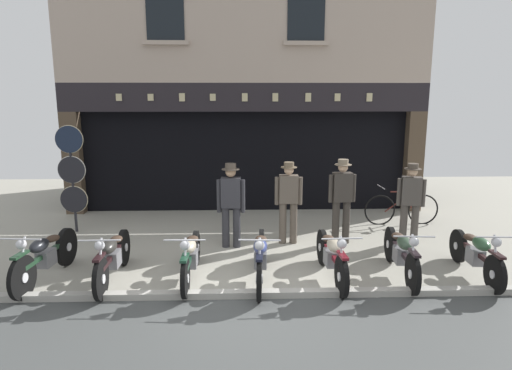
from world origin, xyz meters
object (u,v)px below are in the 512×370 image
(motorcycle_far_left, at_px, (45,256))
(salesman_right, at_px, (342,197))
(advert_board_near, at_px, (332,145))
(motorcycle_center_left, at_px, (191,256))
(salesman_left, at_px, (231,201))
(motorcycle_center_right, at_px, (332,255))
(tyre_sign_pole, at_px, (72,171))
(leaning_bicycle, at_px, (402,208))
(motorcycle_far_right, at_px, (476,253))
(motorcycle_left, at_px, (113,256))
(assistant_far_right, at_px, (411,200))
(motorcycle_right, at_px, (401,253))
(motorcycle_center, at_px, (261,256))
(shopkeeper_center, at_px, (288,199))

(motorcycle_far_left, distance_m, salesman_right, 5.53)
(salesman_right, relative_size, advert_board_near, 1.68)
(motorcycle_center_left, bearing_deg, salesman_left, -110.54)
(motorcycle_center_left, xyz_separation_m, motorcycle_center_right, (2.31, -0.07, 0.01))
(motorcycle_far_left, xyz_separation_m, motorcycle_center_left, (2.36, -0.03, -0.02))
(tyre_sign_pole, bearing_deg, leaning_bicycle, 2.70)
(motorcycle_far_left, relative_size, motorcycle_far_right, 1.06)
(motorcycle_left, height_order, assistant_far_right, assistant_far_right)
(motorcycle_center_left, bearing_deg, assistant_far_right, -157.15)
(motorcycle_center_left, xyz_separation_m, advert_board_near, (3.21, 4.64, 1.32))
(motorcycle_right, bearing_deg, motorcycle_center_left, 4.98)
(motorcycle_far_left, bearing_deg, motorcycle_center, -177.04)
(motorcycle_right, bearing_deg, assistant_far_right, -109.54)
(salesman_right, xyz_separation_m, advert_board_near, (0.34, 2.87, 0.76))
(motorcycle_right, relative_size, shopkeeper_center, 1.20)
(motorcycle_center_left, bearing_deg, leaning_bicycle, -145.33)
(motorcycle_far_right, distance_m, salesman_left, 4.46)
(motorcycle_far_left, relative_size, advert_board_near, 1.98)
(motorcycle_left, bearing_deg, assistant_far_right, -163.59)
(motorcycle_far_left, bearing_deg, leaning_bicycle, -151.15)
(motorcycle_center_left, xyz_separation_m, leaning_bicycle, (4.61, 3.08, -0.03))
(assistant_far_right, bearing_deg, tyre_sign_pole, 4.53)
(motorcycle_far_left, height_order, shopkeeper_center, shopkeeper_center)
(assistant_far_right, bearing_deg, motorcycle_left, 30.01)
(motorcycle_center_right, height_order, salesman_right, salesman_right)
(motorcycle_center, height_order, shopkeeper_center, shopkeeper_center)
(motorcycle_left, relative_size, motorcycle_center, 1.00)
(motorcycle_center_right, xyz_separation_m, salesman_left, (-1.68, 1.67, 0.52))
(motorcycle_right, relative_size, salesman_left, 1.20)
(salesman_right, bearing_deg, motorcycle_far_left, 13.38)
(salesman_left, bearing_deg, motorcycle_far_left, 30.66)
(motorcycle_far_right, bearing_deg, motorcycle_center_right, 4.20)
(motorcycle_far_left, xyz_separation_m, leaning_bicycle, (6.97, 3.06, -0.05))
(leaning_bicycle, bearing_deg, motorcycle_far_left, 112.71)
(motorcycle_far_left, xyz_separation_m, motorcycle_right, (5.85, -0.01, -0.01))
(motorcycle_center, relative_size, shopkeeper_center, 1.21)
(salesman_left, bearing_deg, assistant_far_right, -175.19)
(assistant_far_right, distance_m, advert_board_near, 3.20)
(motorcycle_left, height_order, shopkeeper_center, shopkeeper_center)
(motorcycle_far_right, bearing_deg, motorcycle_right, 1.37)
(motorcycle_center, bearing_deg, salesman_left, -69.42)
(salesman_right, height_order, tyre_sign_pole, tyre_sign_pole)
(motorcycle_far_right, relative_size, leaning_bicycle, 1.09)
(motorcycle_center, height_order, assistant_far_right, assistant_far_right)
(tyre_sign_pole, distance_m, leaning_bicycle, 7.55)
(motorcycle_far_right, bearing_deg, leaning_bicycle, -84.24)
(motorcycle_center_left, distance_m, motorcycle_center, 1.15)
(motorcycle_left, bearing_deg, motorcycle_center_right, 178.10)
(motorcycle_center_right, bearing_deg, salesman_right, -109.14)
(advert_board_near, bearing_deg, tyre_sign_pole, -162.58)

